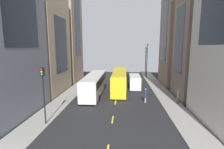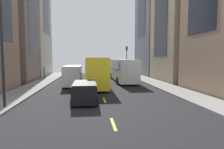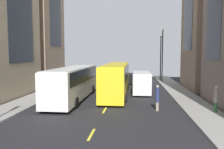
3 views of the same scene
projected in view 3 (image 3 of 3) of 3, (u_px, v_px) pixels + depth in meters
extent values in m
plane|color=black|center=(114.00, 93.00, 28.41)|extent=(42.94, 42.94, 0.00)
cube|color=gray|center=(51.00, 91.00, 29.19)|extent=(2.90, 44.00, 0.15)
cube|color=gray|center=(181.00, 93.00, 27.62)|extent=(2.90, 44.00, 0.15)
cube|color=yellow|center=(91.00, 134.00, 13.54)|extent=(0.16, 2.00, 0.01)
cube|color=yellow|center=(105.00, 110.00, 19.49)|extent=(0.16, 2.00, 0.01)
cube|color=yellow|center=(112.00, 97.00, 25.44)|extent=(0.16, 2.00, 0.01)
cube|color=yellow|center=(116.00, 89.00, 31.39)|extent=(0.16, 2.00, 0.01)
cube|color=yellow|center=(119.00, 84.00, 37.34)|extent=(0.16, 2.00, 0.01)
cube|color=yellow|center=(121.00, 80.00, 43.29)|extent=(0.16, 2.00, 0.01)
cube|color=yellow|center=(123.00, 77.00, 49.24)|extent=(0.16, 2.00, 0.01)
cube|color=silver|center=(74.00, 83.00, 24.01)|extent=(2.55, 12.81, 3.00)
cube|color=black|center=(73.00, 75.00, 23.93)|extent=(2.60, 11.78, 1.20)
cube|color=beige|center=(73.00, 68.00, 23.87)|extent=(2.45, 12.30, 0.08)
cylinder|color=black|center=(73.00, 89.00, 28.17)|extent=(0.46, 1.00, 1.00)
cylinder|color=black|center=(92.00, 89.00, 27.94)|extent=(0.46, 1.00, 1.00)
cylinder|color=black|center=(49.00, 102.00, 20.29)|extent=(0.46, 1.00, 1.00)
cylinder|color=black|center=(75.00, 103.00, 20.06)|extent=(0.46, 1.00, 1.00)
cube|color=yellow|center=(116.00, 79.00, 27.10)|extent=(2.45, 14.20, 3.30)
cube|color=black|center=(116.00, 71.00, 27.02)|extent=(2.50, 13.07, 1.48)
cube|color=gold|center=(117.00, 64.00, 26.95)|extent=(2.35, 13.64, 0.08)
cylinder|color=black|center=(111.00, 86.00, 31.70)|extent=(0.44, 0.76, 0.76)
cylinder|color=black|center=(127.00, 86.00, 31.48)|extent=(0.44, 0.76, 0.76)
cylinder|color=black|center=(102.00, 98.00, 22.97)|extent=(0.44, 0.76, 0.76)
cylinder|color=black|center=(124.00, 98.00, 22.75)|extent=(0.44, 0.76, 0.76)
cube|color=white|center=(141.00, 82.00, 27.90)|extent=(2.05, 5.84, 2.30)
cube|color=black|center=(142.00, 76.00, 27.83)|extent=(2.09, 5.37, 0.69)
cube|color=silver|center=(142.00, 72.00, 27.79)|extent=(1.97, 5.60, 0.08)
cylinder|color=black|center=(134.00, 88.00, 29.87)|extent=(0.37, 0.72, 0.72)
cylinder|color=black|center=(148.00, 88.00, 29.68)|extent=(0.37, 0.72, 0.72)
cylinder|color=black|center=(134.00, 93.00, 26.28)|extent=(0.37, 0.72, 0.72)
cylinder|color=black|center=(150.00, 93.00, 26.09)|extent=(0.37, 0.72, 0.72)
cube|color=black|center=(129.00, 78.00, 37.58)|extent=(1.84, 4.18, 1.33)
cube|color=black|center=(129.00, 76.00, 37.56)|extent=(1.87, 3.84, 0.56)
cube|color=black|center=(129.00, 74.00, 37.52)|extent=(1.76, 4.01, 0.08)
cylinder|color=black|center=(124.00, 81.00, 39.00)|extent=(0.33, 0.62, 0.62)
cylinder|color=black|center=(134.00, 81.00, 38.83)|extent=(0.33, 0.62, 0.62)
cylinder|color=black|center=(124.00, 82.00, 36.43)|extent=(0.33, 0.62, 0.62)
cylinder|color=black|center=(134.00, 83.00, 36.26)|extent=(0.33, 0.62, 0.62)
cylinder|color=gray|center=(157.00, 106.00, 19.21)|extent=(0.24, 0.24, 0.76)
cylinder|color=navy|center=(157.00, 95.00, 19.13)|extent=(0.33, 0.33, 1.19)
sphere|color=beige|center=(158.00, 86.00, 19.07)|extent=(0.21, 0.21, 0.21)
cylinder|color=#336B38|center=(216.00, 107.00, 18.29)|extent=(0.26, 0.26, 0.76)
cylinder|color=gray|center=(216.00, 96.00, 18.21)|extent=(0.35, 0.35, 1.09)
sphere|color=beige|center=(217.00, 87.00, 18.16)|extent=(0.22, 0.22, 0.22)
cylinder|color=black|center=(161.00, 59.00, 40.87)|extent=(0.18, 0.18, 7.48)
sphere|color=silver|center=(161.00, 37.00, 40.54)|extent=(0.44, 0.44, 0.44)
cylinder|color=black|center=(162.00, 56.00, 38.37)|extent=(0.18, 0.18, 8.49)
sphere|color=silver|center=(163.00, 29.00, 37.99)|extent=(0.44, 0.44, 0.44)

